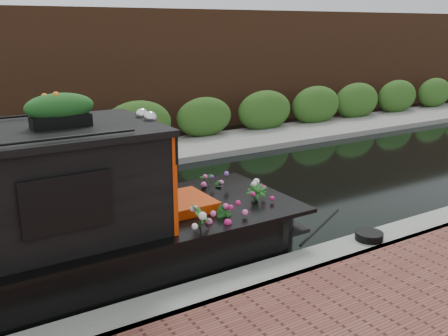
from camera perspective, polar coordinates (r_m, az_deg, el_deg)
ground at (r=9.44m, az=-10.16°, el=-5.86°), size 80.00×80.00×0.00m
near_bank_coping at (r=6.77m, az=0.66°, el=-14.85°), size 40.00×0.60×0.50m
far_bank_path at (r=13.26m, az=-16.94°, el=0.07°), size 40.00×2.40×0.34m
far_hedge at (r=14.10m, az=-17.90°, el=0.92°), size 40.00×1.10×2.80m
far_brick_wall at (r=16.10m, az=-19.76°, el=2.56°), size 40.00×1.00×8.00m
rope_fender at (r=8.70m, az=6.09°, el=-6.33°), size 0.36×0.44×0.36m
coiled_mooring_rope at (r=8.17m, az=16.26°, el=-7.46°), size 0.43×0.43×0.12m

